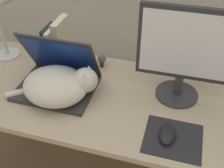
{
  "coord_description": "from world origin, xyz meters",
  "views": [
    {
      "loc": [
        0.29,
        -0.61,
        1.56
      ],
      "look_at": [
        0.04,
        0.27,
        0.81
      ],
      "focal_mm": 45.0,
      "sensor_mm": 36.0,
      "label": 1
    }
  ],
  "objects_px": {
    "cat": "(59,85)",
    "external_monitor": "(184,53)",
    "webcam": "(102,59)",
    "computer_mouse": "(167,134)",
    "laptop": "(58,78)",
    "book_row": "(57,43)"
  },
  "relations": [
    {
      "from": "cat",
      "to": "external_monitor",
      "type": "distance_m",
      "value": 0.55
    },
    {
      "from": "cat",
      "to": "webcam",
      "type": "height_order",
      "value": "cat"
    },
    {
      "from": "cat",
      "to": "computer_mouse",
      "type": "xyz_separation_m",
      "value": [
        0.49,
        -0.1,
        -0.05
      ]
    },
    {
      "from": "cat",
      "to": "laptop",
      "type": "bearing_deg",
      "value": 119.27
    },
    {
      "from": "cat",
      "to": "webcam",
      "type": "distance_m",
      "value": 0.3
    },
    {
      "from": "cat",
      "to": "book_row",
      "type": "distance_m",
      "value": 0.3
    },
    {
      "from": "book_row",
      "to": "webcam",
      "type": "relative_size",
      "value": 3.49
    },
    {
      "from": "cat",
      "to": "book_row",
      "type": "relative_size",
      "value": 1.69
    },
    {
      "from": "computer_mouse",
      "to": "webcam",
      "type": "xyz_separation_m",
      "value": [
        -0.39,
        0.38,
        0.03
      ]
    },
    {
      "from": "computer_mouse",
      "to": "webcam",
      "type": "height_order",
      "value": "webcam"
    },
    {
      "from": "webcam",
      "to": "computer_mouse",
      "type": "bearing_deg",
      "value": -44.47
    },
    {
      "from": "cat",
      "to": "book_row",
      "type": "height_order",
      "value": "book_row"
    },
    {
      "from": "computer_mouse",
      "to": "external_monitor",
      "type": "bearing_deg",
      "value": 88.02
    },
    {
      "from": "book_row",
      "to": "webcam",
      "type": "distance_m",
      "value": 0.24
    },
    {
      "from": "laptop",
      "to": "book_row",
      "type": "bearing_deg",
      "value": 113.98
    },
    {
      "from": "computer_mouse",
      "to": "book_row",
      "type": "relative_size",
      "value": 0.46
    },
    {
      "from": "cat",
      "to": "computer_mouse",
      "type": "distance_m",
      "value": 0.5
    },
    {
      "from": "laptop",
      "to": "computer_mouse",
      "type": "xyz_separation_m",
      "value": [
        0.53,
        -0.17,
        -0.03
      ]
    },
    {
      "from": "computer_mouse",
      "to": "laptop",
      "type": "bearing_deg",
      "value": 162.6
    },
    {
      "from": "laptop",
      "to": "cat",
      "type": "distance_m",
      "value": 0.08
    },
    {
      "from": "webcam",
      "to": "external_monitor",
      "type": "bearing_deg",
      "value": -16.99
    },
    {
      "from": "laptop",
      "to": "external_monitor",
      "type": "bearing_deg",
      "value": 9.65
    }
  ]
}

